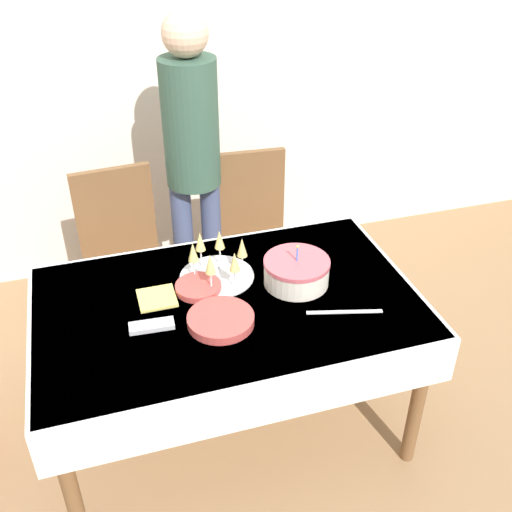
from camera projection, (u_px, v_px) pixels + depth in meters
ground_plane at (231, 424)px, 2.81m from camera, size 12.00×12.00×0.00m
wall_back at (153, 48)px, 3.29m from camera, size 8.00×0.05×2.70m
dining_table at (228, 320)px, 2.46m from camera, size 1.54×0.96×0.73m
dining_chair_far_left at (124, 254)px, 3.07m from camera, size 0.45×0.45×0.95m
dining_chair_far_right at (252, 233)px, 3.24m from camera, size 0.45×0.45×0.95m
birthday_cake at (296, 272)px, 2.48m from camera, size 0.28×0.28×0.19m
champagne_tray at (217, 261)px, 2.50m from camera, size 0.32×0.32×0.18m
plate_stack_main at (221, 320)px, 2.28m from camera, size 0.26×0.26×0.03m
plate_stack_dessert at (198, 287)px, 2.46m from camera, size 0.19×0.19×0.03m
cake_knife at (344, 312)px, 2.34m from camera, size 0.29×0.09×0.00m
fork_pile at (152, 326)px, 2.26m from camera, size 0.17×0.07×0.02m
napkin_pile at (157, 298)px, 2.41m from camera, size 0.15×0.15×0.01m
person_standing at (192, 147)px, 3.01m from camera, size 0.28×0.28×1.67m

